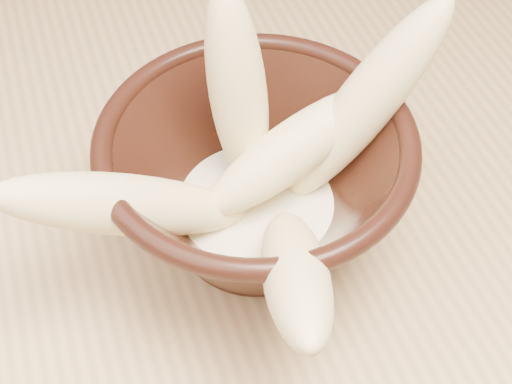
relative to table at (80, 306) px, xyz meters
The scene contains 8 objects.
table is the anchor object (origin of this frame).
bowl 0.21m from the table, 13.61° to the right, with size 0.22×0.22×0.12m.
milk_puddle 0.19m from the table, 13.61° to the right, with size 0.12×0.12×0.02m, color #F2E7C3.
banana_upright 0.25m from the table, ahead, with size 0.04×0.04×0.16m, color #E7CC89.
banana_left 0.19m from the table, 40.08° to the right, with size 0.04×0.04×0.19m, color #E7CC89.
banana_right 0.30m from the table, ahead, with size 0.04×0.04×0.18m, color #E7CC89.
banana_across 0.24m from the table, 10.69° to the right, with size 0.04×0.04×0.15m, color #E7CC89.
banana_front 0.26m from the table, 42.99° to the right, with size 0.04×0.04×0.18m, color #E7CC89.
Camera 1 is at (0.04, -0.34, 1.21)m, focal length 50.00 mm.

